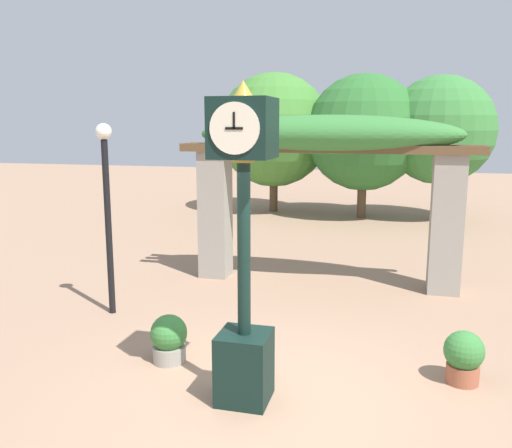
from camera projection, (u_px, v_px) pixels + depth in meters
name	position (u px, v px, depth m)	size (l,w,h in m)	color
ground_plane	(269.00, 397.00, 5.99)	(60.00, 60.00, 0.00)	#9E7A60
pedestal_clock	(244.00, 251.00, 5.63)	(0.60, 0.65, 3.40)	black
pergola	(326.00, 158.00, 9.82)	(5.43, 1.15, 3.13)	gray
potted_plant_near_left	(464.00, 356.00, 6.26)	(0.46, 0.46, 0.63)	#9E563D
potted_plant_near_right	(169.00, 338.00, 6.82)	(0.46, 0.46, 0.62)	gray
lamp_post	(107.00, 196.00, 8.32)	(0.24, 0.24, 2.98)	black
tree_line	(346.00, 131.00, 17.31)	(8.83, 4.26, 4.66)	brown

